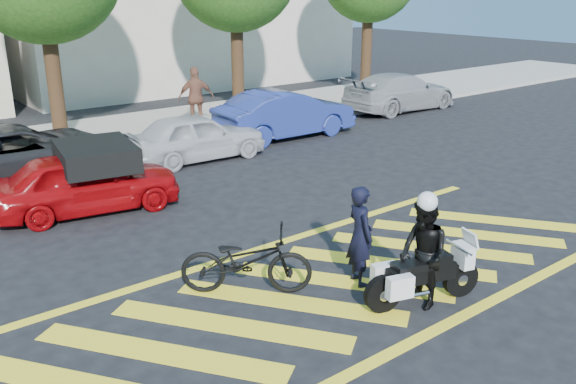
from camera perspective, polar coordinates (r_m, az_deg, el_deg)
ground at (r=9.85m, az=2.98°, el=-9.19°), size 90.00×90.00×0.00m
sidewalk at (r=19.91m, az=-20.39°, el=4.45°), size 60.00×5.00×0.15m
crosswalk at (r=9.82m, az=2.81°, el=-9.24°), size 12.33×4.00×0.01m
officer_bike at (r=9.79m, az=6.76°, el=-4.08°), size 0.55×0.69×1.66m
bicycle at (r=9.58m, az=-3.93°, el=-6.44°), size 2.05×1.84×1.08m
police_motorcycle at (r=9.47m, az=12.40°, el=-7.66°), size 1.91×0.92×0.86m
officer_moto at (r=9.30m, az=12.54°, el=-5.69°), size 0.84×0.96×1.67m
red_convertible at (r=13.59m, az=-18.42°, el=0.91°), size 4.10×2.20×1.33m
parked_mid_left at (r=16.16m, az=-23.81°, el=3.26°), size 5.34×2.68×1.45m
parked_mid_right at (r=16.98m, az=-8.57°, el=5.14°), size 3.95×1.75×1.32m
parked_right at (r=19.33m, az=-0.27°, el=7.31°), size 4.65×1.75×1.52m
parked_far_right at (r=24.09m, az=10.44°, el=9.21°), size 4.95×2.04×1.43m
pedestrian_right at (r=20.25m, az=-8.59°, el=8.73°), size 1.25×0.85×1.98m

